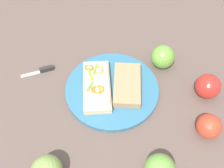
# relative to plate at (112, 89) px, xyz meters

# --- Properties ---
(ground_plane) EXTENTS (2.00, 2.00, 0.00)m
(ground_plane) POSITION_rel_plate_xyz_m (0.00, 0.00, -0.01)
(ground_plane) COLOR brown
(ground_plane) RESTS_ON ground
(plate) EXTENTS (0.30, 0.30, 0.02)m
(plate) POSITION_rel_plate_xyz_m (0.00, 0.00, 0.00)
(plate) COLOR teal
(plate) RESTS_ON ground_plane
(sandwich) EXTENTS (0.20, 0.17, 0.04)m
(sandwich) POSITION_rel_plate_xyz_m (0.02, -0.04, 0.02)
(sandwich) COLOR beige
(sandwich) RESTS_ON plate
(bread_slice_side) EXTENTS (0.18, 0.14, 0.03)m
(bread_slice_side) POSITION_rel_plate_xyz_m (-0.02, 0.04, 0.02)
(bread_slice_side) COLOR tan
(bread_slice_side) RESTS_ON plate
(apple_0) EXTENTS (0.11, 0.11, 0.08)m
(apple_0) POSITION_rel_plate_xyz_m (-0.17, 0.10, 0.03)
(apple_0) COLOR #6AA23A
(apple_0) RESTS_ON ground_plane
(apple_1) EXTENTS (0.09, 0.09, 0.07)m
(apple_1) POSITION_rel_plate_xyz_m (0.01, 0.30, 0.03)
(apple_1) COLOR red
(apple_1) RESTS_ON ground_plane
(apple_2) EXTENTS (0.11, 0.11, 0.08)m
(apple_2) POSITION_rel_plate_xyz_m (-0.12, 0.27, 0.03)
(apple_2) COLOR red
(apple_2) RESTS_ON ground_plane
(knife) EXTENTS (0.09, 0.09, 0.02)m
(knife) POSITION_rel_plate_xyz_m (0.03, -0.24, -0.00)
(knife) COLOR silver
(knife) RESTS_ON ground_plane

